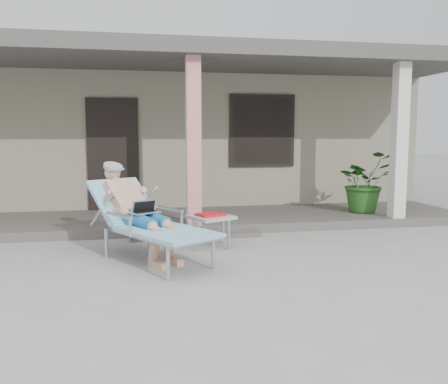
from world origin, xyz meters
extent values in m
plane|color=#9E9E99|center=(0.00, 0.00, 0.00)|extent=(60.00, 60.00, 0.00)
cube|color=gray|center=(0.00, 6.50, 1.50)|extent=(10.00, 5.00, 3.00)
cube|color=#474442|center=(0.00, 6.50, 3.15)|extent=(10.40, 5.40, 0.30)
cube|color=black|center=(-1.30, 3.97, 1.20)|extent=(0.95, 0.06, 2.10)
cube|color=black|center=(1.60, 3.97, 1.65)|extent=(1.20, 0.06, 1.30)
cube|color=black|center=(1.60, 3.96, 1.65)|extent=(1.32, 0.05, 1.42)
cube|color=#605B56|center=(0.00, 3.00, 0.07)|extent=(10.00, 2.00, 0.15)
cube|color=red|center=(0.00, 2.15, 1.45)|extent=(0.22, 0.22, 2.61)
cube|color=silver|center=(3.50, 2.15, 1.45)|extent=(0.22, 0.22, 2.61)
cube|color=#474442|center=(0.00, 3.00, 2.88)|extent=(10.00, 2.30, 0.24)
cube|color=#605B56|center=(0.00, 1.85, 0.04)|extent=(2.00, 0.30, 0.07)
cylinder|color=#B7B7BC|center=(-0.58, -0.23, 0.19)|extent=(0.04, 0.04, 0.38)
cylinder|color=#B7B7BC|center=(-0.03, 0.11, 0.19)|extent=(0.04, 0.04, 0.38)
cylinder|color=#B7B7BC|center=(-1.29, 0.89, 0.19)|extent=(0.04, 0.04, 0.38)
cylinder|color=#B7B7BC|center=(-0.74, 1.23, 0.19)|extent=(0.04, 0.04, 0.38)
cube|color=#B7B7BC|center=(-0.56, 0.35, 0.40)|extent=(1.22, 1.42, 0.03)
cube|color=#8FBCDD|center=(-0.56, 0.35, 0.43)|extent=(1.33, 1.51, 0.04)
cube|color=#B7B7BC|center=(-1.05, 1.13, 0.64)|extent=(0.87, 0.85, 0.51)
cube|color=#8FBCDD|center=(-1.05, 1.13, 0.68)|extent=(0.99, 0.97, 0.58)
cylinder|color=#A4A4A7|center=(-1.21, 1.38, 1.14)|extent=(0.35, 0.35, 0.13)
cube|color=silver|center=(-0.80, 0.73, 0.60)|extent=(0.42, 0.39, 0.24)
cube|color=#AEADA9|center=(0.12, 1.23, 0.43)|extent=(0.71, 0.71, 0.04)
cylinder|color=#B7B7BC|center=(-0.09, 1.01, 0.20)|extent=(0.04, 0.04, 0.40)
cylinder|color=#B7B7BC|center=(0.34, 1.01, 0.20)|extent=(0.04, 0.04, 0.40)
cylinder|color=#B7B7BC|center=(-0.09, 1.44, 0.20)|extent=(0.04, 0.04, 0.40)
cylinder|color=#B7B7BC|center=(0.34, 1.44, 0.20)|extent=(0.04, 0.04, 0.40)
cube|color=red|center=(0.12, 1.23, 0.46)|extent=(0.45, 0.41, 0.03)
cube|color=black|center=(0.12, 1.36, 0.46)|extent=(0.35, 0.18, 0.04)
imported|color=#26591E|center=(3.25, 2.83, 0.71)|extent=(1.15, 1.04, 1.12)
camera|label=1|loc=(-0.91, -5.20, 1.56)|focal=38.00mm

